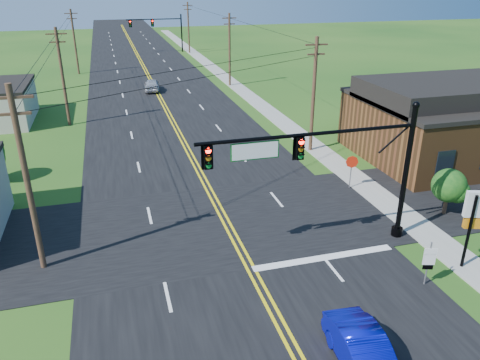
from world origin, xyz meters
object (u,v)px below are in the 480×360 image
object	(u,v)px
route_sign	(429,261)
stop_sign	(352,165)
blue_car	(365,355)
signal_mast_far	(158,27)
signal_mast_main	(328,163)

from	to	relation	value
route_sign	stop_sign	size ratio (longest dim) A/B	0.97
blue_car	route_sign	xyz separation A→B (m)	(5.33, 3.83, 0.59)
signal_mast_far	blue_car	world-z (taller)	signal_mast_far
blue_car	stop_sign	size ratio (longest dim) A/B	1.90
route_sign	stop_sign	bearing A→B (deg)	97.82
signal_mast_main	signal_mast_far	xyz separation A→B (m)	(0.10, 72.00, -0.20)
signal_mast_far	stop_sign	distance (m)	65.90
signal_mast_main	blue_car	xyz separation A→B (m)	(-2.16, -8.13, -4.02)
blue_car	route_sign	bearing A→B (deg)	39.48
signal_mast_far	blue_car	bearing A→B (deg)	-91.62
stop_sign	signal_mast_far	bearing A→B (deg)	111.69
signal_mast_main	stop_sign	world-z (taller)	signal_mast_main
signal_mast_far	route_sign	bearing A→B (deg)	-87.70
signal_mast_main	stop_sign	distance (m)	8.62
signal_mast_main	route_sign	size ratio (longest dim) A/B	4.99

